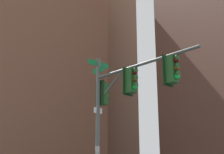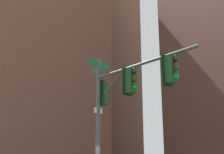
% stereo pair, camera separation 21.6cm
% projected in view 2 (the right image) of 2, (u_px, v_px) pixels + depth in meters
% --- Properties ---
extents(signal_pole_assembly, '(2.36, 5.34, 6.44)m').
position_uv_depth(signal_pole_assembly, '(123.00, 93.00, 13.25)').
color(signal_pole_assembly, '#4C514C').
rests_on(signal_pole_assembly, ground_plane).
extents(building_brick_midblock, '(23.88, 14.88, 39.43)m').
position_uv_depth(building_brick_midblock, '(42.00, 77.00, 64.66)').
color(building_brick_midblock, brown).
rests_on(building_brick_midblock, ground_plane).
extents(building_brick_farside, '(16.43, 15.21, 47.34)m').
position_uv_depth(building_brick_farside, '(97.00, 77.00, 78.74)').
color(building_brick_farside, brown).
rests_on(building_brick_farside, ground_plane).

